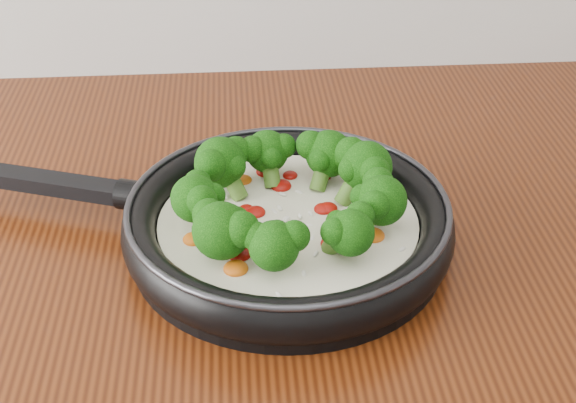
{
  "coord_description": "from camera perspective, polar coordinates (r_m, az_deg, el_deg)",
  "views": [
    {
      "loc": [
        -0.08,
        0.5,
        1.33
      ],
      "look_at": [
        -0.04,
        1.09,
        0.95
      ],
      "focal_mm": 50.31,
      "sensor_mm": 36.0,
      "label": 1
    }
  ],
  "objects": [
    {
      "name": "skillet",
      "position": [
        0.72,
        -0.2,
        -1.16
      ],
      "size": [
        0.49,
        0.38,
        0.09
      ],
      "color": "black",
      "rests_on": "counter"
    }
  ]
}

